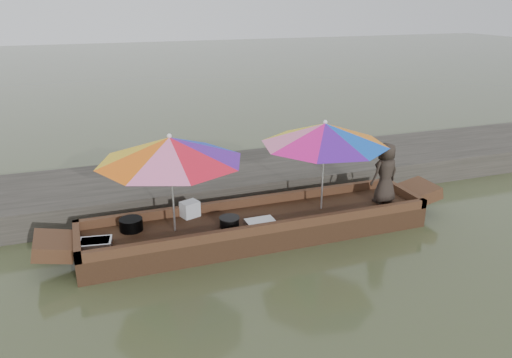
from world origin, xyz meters
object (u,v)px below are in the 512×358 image
object	(u,v)px
charcoal_grill	(229,222)
boat_hull	(258,228)
tray_scallop	(261,222)
umbrella_stern	(323,166)
tray_crayfish	(95,243)
umbrella_bow	(172,184)
supply_bag	(190,209)
cooking_pot	(131,224)
vendor	(385,173)

from	to	relation	value
charcoal_grill	boat_hull	bearing A→B (deg)	15.20
tray_scallop	umbrella_stern	bearing A→B (deg)	10.72
tray_crayfish	umbrella_stern	size ratio (longest dim) A/B	0.22
umbrella_bow	umbrella_stern	world-z (taller)	same
boat_hull	tray_crayfish	distance (m)	2.58
boat_hull	charcoal_grill	xyz separation A→B (m)	(-0.54, -0.15, 0.25)
supply_bag	umbrella_stern	bearing A→B (deg)	-11.64
boat_hull	umbrella_stern	xyz separation A→B (m)	(1.15, 0.00, 0.95)
tray_scallop	charcoal_grill	distance (m)	0.50
umbrella_bow	umbrella_stern	bearing A→B (deg)	0.00
umbrella_bow	cooking_pot	bearing A→B (deg)	158.25
charcoal_grill	supply_bag	xyz separation A→B (m)	(-0.50, 0.60, 0.06)
umbrella_bow	boat_hull	bearing A→B (deg)	0.00
boat_hull	supply_bag	world-z (taller)	supply_bag
charcoal_grill	tray_scallop	bearing A→B (deg)	-9.20
tray_crayfish	charcoal_grill	xyz separation A→B (m)	(2.03, -0.03, 0.03)
charcoal_grill	umbrella_bow	bearing A→B (deg)	170.17
cooking_pot	charcoal_grill	size ratio (longest dim) A/B	1.18
tray_scallop	umbrella_stern	size ratio (longest dim) A/B	0.22
vendor	umbrella_bow	xyz separation A→B (m)	(-3.70, 0.10, 0.23)
umbrella_bow	tray_scallop	bearing A→B (deg)	-9.60
supply_bag	umbrella_stern	distance (m)	2.32
charcoal_grill	vendor	distance (m)	2.90
cooking_pot	umbrella_bow	xyz separation A→B (m)	(0.63, -0.25, 0.68)
supply_bag	tray_scallop	bearing A→B (deg)	-34.26
cooking_pot	tray_crayfish	world-z (taller)	cooking_pot
cooking_pot	tray_scallop	size ratio (longest dim) A/B	0.78
boat_hull	charcoal_grill	bearing A→B (deg)	-164.80
tray_scallop	supply_bag	bearing A→B (deg)	145.74
cooking_pot	umbrella_bow	size ratio (longest dim) A/B	0.16
tray_crayfish	umbrella_bow	world-z (taller)	umbrella_bow
tray_crayfish	supply_bag	bearing A→B (deg)	20.19
tray_crayfish	vendor	world-z (taller)	vendor
supply_bag	boat_hull	bearing A→B (deg)	-23.55
cooking_pot	charcoal_grill	world-z (taller)	cooking_pot
tray_crayfish	tray_scallop	world-z (taller)	tray_crayfish
tray_crayfish	charcoal_grill	size ratio (longest dim) A/B	1.51
tray_crayfish	supply_bag	world-z (taller)	supply_bag
tray_scallop	tray_crayfish	bearing A→B (deg)	177.45
boat_hull	umbrella_bow	distance (m)	1.67
cooking_pot	umbrella_bow	distance (m)	0.96
tray_crayfish	cooking_pot	bearing A→B (deg)	33.37
cooking_pot	tray_crayfish	bearing A→B (deg)	-146.63
boat_hull	cooking_pot	world-z (taller)	cooking_pot
supply_bag	vendor	bearing A→B (deg)	-9.23
boat_hull	umbrella_bow	size ratio (longest dim) A/B	2.60
tray_scallop	charcoal_grill	size ratio (longest dim) A/B	1.51
boat_hull	cooking_pot	size ratio (longest dim) A/B	15.97
charcoal_grill	supply_bag	distance (m)	0.78
charcoal_grill	umbrella_stern	world-z (taller)	umbrella_stern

